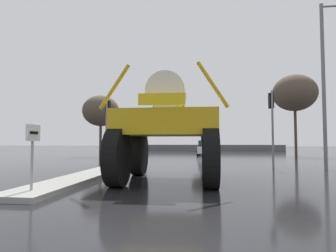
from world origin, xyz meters
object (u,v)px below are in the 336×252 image
object	(u,v)px
traffic_signal_near_right	(272,112)
sedan_ahead	(207,148)
traffic_signal_near_left	(107,117)
traffic_signal_far_left	(147,129)
bare_tree_right	(295,93)
lane_arrow_sign	(33,145)
oversize_sprayer	(169,129)
bare_tree_far_center	(202,116)
streetlight_near_right	(326,76)
bare_tree_left	(101,111)

from	to	relation	value
traffic_signal_near_right	sedan_ahead	bearing A→B (deg)	102.87
traffic_signal_near_left	traffic_signal_far_left	distance (m)	13.68
traffic_signal_near_right	bare_tree_right	size ratio (longest dim) A/B	0.51
lane_arrow_sign	sedan_ahead	distance (m)	23.41
oversize_sprayer	bare_tree_right	bearing A→B (deg)	-29.31
bare_tree_far_center	traffic_signal_near_right	bearing A→B (deg)	-82.10
traffic_signal_near_left	streetlight_near_right	xyz separation A→B (m)	(11.84, -0.46, 1.94)
lane_arrow_sign	streetlight_near_right	distance (m)	14.04
traffic_signal_far_left	bare_tree_right	bearing A→B (deg)	-0.14
bare_tree_right	sedan_ahead	bearing A→B (deg)	176.00
sedan_ahead	oversize_sprayer	bearing A→B (deg)	178.06
oversize_sprayer	bare_tree_far_center	world-z (taller)	bare_tree_far_center
traffic_signal_far_left	traffic_signal_near_right	bearing A→B (deg)	-55.04
oversize_sprayer	sedan_ahead	bearing A→B (deg)	-5.28
streetlight_near_right	traffic_signal_near_left	bearing A→B (deg)	177.76
traffic_signal_far_left	lane_arrow_sign	bearing A→B (deg)	-86.63
oversize_sprayer	bare_tree_far_center	distance (m)	32.60
lane_arrow_sign	streetlight_near_right	size ratio (longest dim) A/B	0.20
oversize_sprayer	streetlight_near_right	distance (m)	9.53
bare_tree_left	bare_tree_far_center	xyz separation A→B (m)	(9.70, 16.66, 0.89)
oversize_sprayer	streetlight_near_right	world-z (taller)	streetlight_near_right
traffic_signal_near_right	bare_tree_right	distance (m)	15.09
traffic_signal_far_left	bare_tree_left	xyz separation A→B (m)	(-3.89, -3.30, 1.60)
oversize_sprayer	bare_tree_right	xyz separation A→B (m)	(10.55, 19.01, 4.40)
streetlight_near_right	traffic_signal_far_left	bearing A→B (deg)	130.84
traffic_signal_near_left	bare_tree_far_center	world-z (taller)	bare_tree_far_center
bare_tree_right	bare_tree_far_center	world-z (taller)	bare_tree_right
traffic_signal_far_left	bare_tree_far_center	bearing A→B (deg)	66.49
traffic_signal_near_right	bare_tree_right	world-z (taller)	bare_tree_right
lane_arrow_sign	bare_tree_left	size ratio (longest dim) A/B	0.30
bare_tree_left	bare_tree_far_center	bearing A→B (deg)	59.80
bare_tree_right	bare_tree_far_center	bearing A→B (deg)	124.86
lane_arrow_sign	oversize_sprayer	xyz separation A→B (m)	(3.27, 3.24, 0.53)
traffic_signal_far_left	streetlight_near_right	size ratio (longest dim) A/B	0.44
sedan_ahead	bare_tree_right	distance (m)	10.46
lane_arrow_sign	bare_tree_left	xyz separation A→B (m)	(-5.20, 18.98, 3.01)
lane_arrow_sign	bare_tree_left	distance (m)	19.91
oversize_sprayer	sedan_ahead	size ratio (longest dim) A/B	1.20
oversize_sprayer	traffic_signal_near_left	size ratio (longest dim) A/B	1.29
traffic_signal_near_left	traffic_signal_near_right	world-z (taller)	traffic_signal_near_right
traffic_signal_far_left	traffic_signal_near_left	bearing A→B (deg)	-88.42
sedan_ahead	bare_tree_far_center	world-z (taller)	bare_tree_far_center
streetlight_near_right	bare_tree_left	xyz separation A→B (m)	(-16.10, 10.83, -0.43)
oversize_sprayer	traffic_signal_near_right	xyz separation A→B (m)	(4.98, 5.37, 1.15)
oversize_sprayer	bare_tree_right	size ratio (longest dim) A/B	0.62
bare_tree_right	bare_tree_far_center	size ratio (longest dim) A/B	1.22
oversize_sprayer	bare_tree_left	world-z (taller)	bare_tree_left
traffic_signal_near_left	bare_tree_right	size ratio (longest dim) A/B	0.48
sedan_ahead	traffic_signal_near_right	xyz separation A→B (m)	(3.26, -14.25, 2.32)
traffic_signal_near_left	bare_tree_right	distance (m)	20.38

